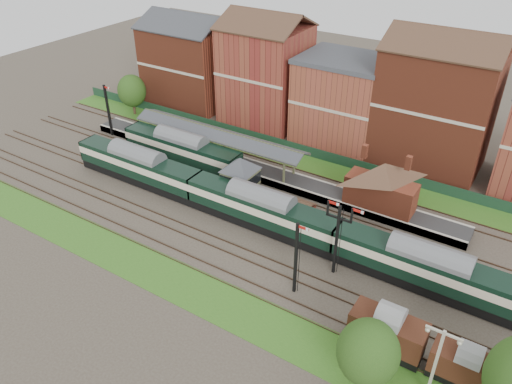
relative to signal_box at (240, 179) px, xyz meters
The scene contains 20 objects.
ground 5.45m from the signal_box, 47.29° to the right, with size 160.00×160.00×0.00m, color #473D33.
grass_back 13.47m from the signal_box, 76.76° to the left, with size 90.00×4.50×0.06m, color #2D6619.
grass_front 15.86m from the signal_box, 78.87° to the right, with size 90.00×5.00×0.06m, color #2D6619.
fence 15.25m from the signal_box, 78.50° to the left, with size 90.00×0.12×1.50m, color #193823.
platform 7.31m from the signal_box, 107.10° to the left, with size 55.00×3.40×1.00m, color #2D2D2D.
signal_box is the anchor object (origin of this frame).
brick_hut 8.25m from the signal_box, ahead, with size 3.20×2.64×2.94m.
station_building 16.37m from the signal_box, 23.43° to the left, with size 8.10×8.10×5.90m.
canopy 10.40m from the signal_box, 140.91° to the left, with size 26.00×3.89×4.08m.
semaphore_bracket 16.16m from the signal_box, 20.92° to the right, with size 3.60×0.25×8.18m.
semaphore_platform_end 27.41m from the signal_box, behind, with size 1.23×0.25×8.00m.
semaphore_siding 16.60m from the signal_box, 38.20° to the right, with size 1.23×0.25×8.00m.
yard_lamp 30.78m from the signal_box, 28.65° to the right, with size 2.60×0.22×7.00m.
town_backdrop 22.26m from the signal_box, 82.60° to the left, with size 69.00×10.00×16.00m.
dmu_train 5.93m from the signal_box, 33.54° to the right, with size 55.12×2.90×4.23m.
platform_railcar 12.18m from the signal_box, 164.49° to the left, with size 18.06×2.85×4.16m.
goods_van_a 25.81m from the signal_box, 28.36° to the right, with size 6.09×2.64×3.70m.
goods_van_b 31.47m from the signal_box, 22.93° to the right, with size 5.29×2.29×3.21m.
tree_far 28.20m from the signal_box, 36.72° to the right, with size 4.67×4.67×6.81m.
tree_back 32.20m from the signal_box, 157.19° to the left, with size 4.59×4.59×6.71m.
Camera 1 is at (25.77, -38.67, 33.56)m, focal length 35.00 mm.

